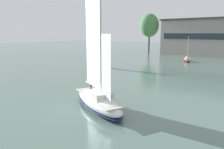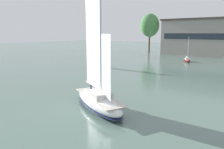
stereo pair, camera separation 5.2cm
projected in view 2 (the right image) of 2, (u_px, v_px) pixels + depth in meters
ground_plane at (98, 108)px, 29.37m from camera, size 400.00×400.00×0.00m
waterfront_building at (204, 37)px, 98.88m from camera, size 35.09×18.27×16.28m
tree_shore_center at (150, 25)px, 110.80m from camera, size 9.53×9.53×19.61m
sailboat_main at (98, 99)px, 29.11m from camera, size 12.41×8.22×16.63m
sailboat_moored_near_marina at (99, 65)px, 64.64m from camera, size 6.35×4.60×8.66m
sailboat_moored_mid_channel at (187, 60)px, 77.22m from camera, size 4.70×6.35×8.71m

